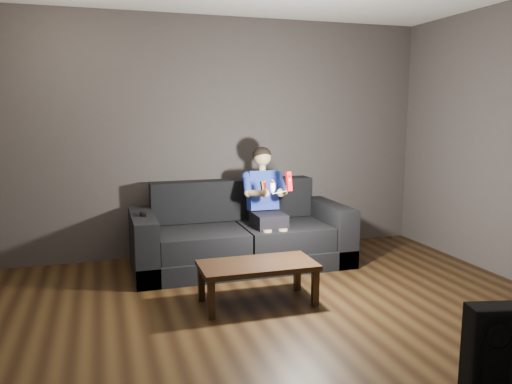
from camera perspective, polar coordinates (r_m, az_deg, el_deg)
name	(u,v)px	position (r m, az deg, el deg)	size (l,w,h in m)	color
floor	(300,342)	(3.78, 5.09, -16.66)	(5.00, 5.00, 0.00)	black
back_wall	(219,137)	(5.79, -4.26, 6.26)	(5.00, 0.04, 2.70)	#3F3836
sofa	(241,239)	(5.40, -1.75, -5.34)	(2.29, 0.99, 0.88)	black
child	(266,196)	(5.32, 1.10, -0.46)	(0.48, 0.58, 1.17)	black
wii_remote_red	(289,181)	(4.90, 3.78, 1.22)	(0.06, 0.08, 0.19)	red
nunchuk_white	(272,186)	(4.85, 1.89, 0.64)	(0.07, 0.10, 0.14)	silver
wii_remote_black	(143,214)	(5.07, -12.81, -2.49)	(0.05, 0.16, 0.03)	black
coffee_table	(257,268)	(4.33, 0.17, -8.72)	(1.00, 0.50, 0.36)	black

